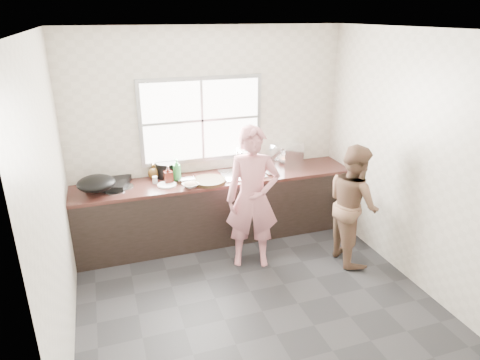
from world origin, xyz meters
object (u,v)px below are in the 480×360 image
object	(u,v)px
plate_food	(167,185)
bottle_brown_tall	(168,175)
bottle_brown_short	(154,172)
wok	(96,183)
bottle_green	(177,170)
bowl_mince	(191,185)
black_pot	(167,169)
bowl_held	(271,172)
burner	(109,183)
dish_rack	(287,154)
bowl_crabs	(260,169)
pot_lid_left	(115,191)
cutting_board	(209,181)
person_side	(353,204)
pot_lid_right	(122,187)
woman	(253,203)
glass_jar	(155,180)

from	to	relation	value
plate_food	bottle_brown_tall	xyz separation A→B (m)	(0.04, 0.07, 0.10)
bottle_brown_short	wok	size ratio (longest dim) A/B	0.41
bottle_green	bottle_brown_tall	world-z (taller)	bottle_green
bottle_brown_tall	bowl_mince	bearing A→B (deg)	-42.96
bowl_mince	black_pot	size ratio (longest dim) A/B	0.70
bowl_held	burner	distance (m)	2.04
dish_rack	bowl_crabs	bearing A→B (deg)	172.99
bowl_held	wok	world-z (taller)	wok
plate_food	bowl_mince	bearing A→B (deg)	-27.69
black_pot	pot_lid_left	xyz separation A→B (m)	(-0.68, -0.29, -0.09)
cutting_board	bowl_held	bearing A→B (deg)	2.24
plate_food	bottle_green	size ratio (longest dim) A/B	0.82
cutting_board	burner	world-z (taller)	burner
person_side	plate_food	xyz separation A→B (m)	(-2.04, 0.94, 0.14)
person_side	bottle_brown_short	size ratio (longest dim) A/B	8.14
pot_lid_left	pot_lid_right	bearing A→B (deg)	47.12
bottle_brown_short	pot_lid_left	distance (m)	0.59
dish_rack	pot_lid_left	xyz separation A→B (m)	(-2.33, -0.24, -0.14)
person_side	bottle_brown_tall	size ratio (longest dim) A/B	6.93
cutting_board	pot_lid_right	bearing A→B (deg)	170.02
woman	bottle_brown_tall	bearing A→B (deg)	156.37
black_pot	burner	size ratio (longest dim) A/B	0.62
bottle_green	pot_lid_right	world-z (taller)	bottle_green
bowl_held	bottle_brown_short	world-z (taller)	bottle_brown_short
bottle_brown_short	woman	bearing A→B (deg)	-44.58
bowl_mince	cutting_board	bearing A→B (deg)	15.54
bowl_held	glass_jar	size ratio (longest dim) A/B	2.31
black_pot	dish_rack	size ratio (longest dim) A/B	0.69
plate_food	bottle_brown_short	size ratio (longest dim) A/B	1.31
black_pot	burner	world-z (taller)	black_pot
bowl_crabs	wok	size ratio (longest dim) A/B	0.43
bowl_mince	bowl_held	world-z (taller)	bowl_held
black_pot	glass_jar	size ratio (longest dim) A/B	3.09
cutting_board	pot_lid_right	distance (m)	1.05
bowl_crabs	bottle_green	xyz separation A→B (m)	(-1.11, 0.02, 0.11)
bowl_crabs	bottle_brown_short	size ratio (longest dim) A/B	1.06
bowl_mince	black_pot	bearing A→B (deg)	115.09
bowl_mince	bottle_green	bearing A→B (deg)	111.58
plate_food	glass_jar	distance (m)	0.18
bottle_brown_tall	glass_jar	distance (m)	0.18
bowl_crabs	woman	bearing A→B (deg)	-116.99
woman	cutting_board	size ratio (longest dim) A/B	3.81
person_side	pot_lid_left	xyz separation A→B (m)	(-2.65, 0.95, 0.14)
bowl_crabs	dish_rack	size ratio (longest dim) A/B	0.48
bottle_brown_tall	burner	xyz separation A→B (m)	(-0.70, 0.15, -0.07)
bowl_held	pot_lid_right	world-z (taller)	bowl_held
pot_lid_left	woman	bearing A→B (deg)	-24.38
cutting_board	bowl_crabs	size ratio (longest dim) A/B	2.19
cutting_board	bottle_brown_short	xyz separation A→B (m)	(-0.62, 0.37, 0.07)
cutting_board	wok	size ratio (longest dim) A/B	0.95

